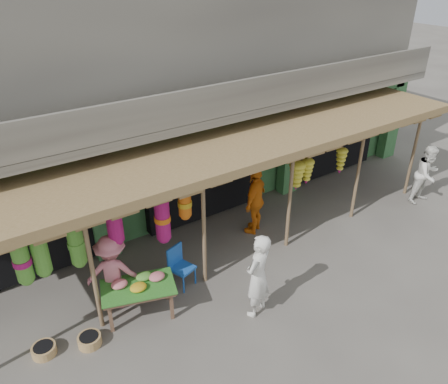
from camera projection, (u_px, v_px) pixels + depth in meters
ground at (251, 254)px, 11.10m from camera, size 80.00×80.00×0.00m
building at (155, 81)px, 13.00m from camera, size 16.40×6.80×7.00m
awning at (229, 152)px, 10.36m from camera, size 14.00×2.70×2.79m
flower_table at (139, 287)px, 8.95m from camera, size 1.68×1.28×0.89m
blue_chair at (179, 264)px, 9.88m from camera, size 0.59×0.60×0.98m
basket_left at (44, 350)px, 8.30m from camera, size 0.54×0.54×0.19m
basket_mid at (135, 287)px, 9.88m from camera, size 0.64×0.64×0.20m
basket_right at (90, 340)px, 8.50m from camera, size 0.56×0.56×0.21m
person_front at (258, 276)px, 8.87m from camera, size 0.83×0.69×1.94m
person_right at (427, 174)px, 13.05m from camera, size 0.88×0.69×1.82m
person_vendor at (255, 200)px, 11.59m from camera, size 1.22×0.98×1.94m
person_shopper at (113, 272)px, 9.11m from camera, size 1.31×1.12×1.76m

